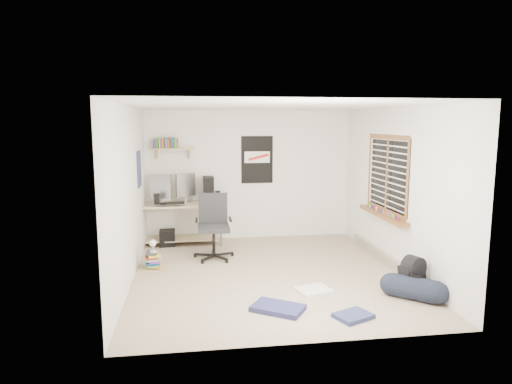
{
  "coord_description": "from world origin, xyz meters",
  "views": [
    {
      "loc": [
        -1.12,
        -6.56,
        2.26
      ],
      "look_at": [
        -0.12,
        0.47,
        1.18
      ],
      "focal_mm": 32.0,
      "sensor_mm": 36.0,
      "label": 1
    }
  ],
  "objects": [
    {
      "name": "duffel_bag",
      "position": [
        1.68,
        -1.28,
        0.14
      ],
      "size": [
        0.42,
        0.42,
        0.59
      ],
      "primitive_type": "cylinder",
      "rotation": [
        0.0,
        0.0,
        -0.73
      ],
      "color": "black",
      "rests_on": "floor"
    },
    {
      "name": "right_wall",
      "position": [
        2.0,
        0.0,
        1.25
      ],
      "size": [
        0.01,
        4.5,
        2.5
      ],
      "primitive_type": "cube",
      "color": "silver",
      "rests_on": "ground"
    },
    {
      "name": "backpack",
      "position": [
        1.75,
        -1.12,
        0.2
      ],
      "size": [
        0.39,
        0.35,
        0.42
      ],
      "primitive_type": "cube",
      "rotation": [
        0.0,
        0.0,
        0.39
      ],
      "color": "black",
      "rests_on": "floor"
    },
    {
      "name": "jeans_b",
      "position": [
        0.72,
        -1.72,
        0.03
      ],
      "size": [
        0.5,
        0.45,
        0.05
      ],
      "primitive_type": "cube",
      "rotation": [
        0.0,
        0.0,
        0.41
      ],
      "color": "navy",
      "rests_on": "floor"
    },
    {
      "name": "wall_shelf",
      "position": [
        -1.45,
        2.14,
        1.78
      ],
      "size": [
        0.8,
        0.22,
        0.24
      ],
      "primitive_type": "cube",
      "color": "tan",
      "rests_on": "back_wall"
    },
    {
      "name": "desk",
      "position": [
        -1.44,
        2.0,
        0.36
      ],
      "size": [
        1.8,
        0.81,
        0.82
      ],
      "primitive_type": "cube",
      "rotation": [
        0.0,
        0.0,
        -0.01
      ],
      "color": "beige",
      "rests_on": "floor"
    },
    {
      "name": "monitor_left",
      "position": [
        -1.69,
        1.82,
        1.04
      ],
      "size": [
        0.41,
        0.23,
        0.44
      ],
      "primitive_type": "cube",
      "rotation": [
        0.0,
        0.0,
        -0.33
      ],
      "color": "#949598",
      "rests_on": "desk"
    },
    {
      "name": "keyboard",
      "position": [
        -1.48,
        1.67,
        0.83
      ],
      "size": [
        0.46,
        0.21,
        0.02
      ],
      "primitive_type": "cube",
      "rotation": [
        0.0,
        0.0,
        0.14
      ],
      "color": "black",
      "rests_on": "desk"
    },
    {
      "name": "back_wall",
      "position": [
        0.0,
        2.25,
        1.25
      ],
      "size": [
        4.0,
        0.01,
        2.5
      ],
      "primitive_type": "cube",
      "color": "silver",
      "rests_on": "ground"
    },
    {
      "name": "pc_tower",
      "position": [
        -0.81,
        2.0,
        1.04
      ],
      "size": [
        0.21,
        0.42,
        0.44
      ],
      "primitive_type": "cube",
      "rotation": [
        0.0,
        0.0,
        -0.02
      ],
      "color": "black",
      "rests_on": "desk"
    },
    {
      "name": "speaker_left",
      "position": [
        -1.75,
        1.67,
        0.91
      ],
      "size": [
        0.11,
        0.11,
        0.19
      ],
      "primitive_type": "cube",
      "rotation": [
        0.0,
        0.0,
        0.19
      ],
      "color": "black",
      "rests_on": "desk"
    },
    {
      "name": "tshirt",
      "position": [
        0.48,
        -0.83,
        0.02
      ],
      "size": [
        0.53,
        0.48,
        0.04
      ],
      "primitive_type": "cube",
      "rotation": [
        0.0,
        0.0,
        0.29
      ],
      "color": "silver",
      "rests_on": "floor"
    },
    {
      "name": "book_stack",
      "position": [
        -1.75,
        0.48,
        0.15
      ],
      "size": [
        0.53,
        0.46,
        0.31
      ],
      "primitive_type": "cube",
      "rotation": [
        0.0,
        0.0,
        -0.21
      ],
      "color": "brown",
      "rests_on": "floor"
    },
    {
      "name": "window",
      "position": [
        1.95,
        0.3,
        1.45
      ],
      "size": [
        0.1,
        1.5,
        1.26
      ],
      "primitive_type": "cube",
      "color": "brown",
      "rests_on": "right_wall"
    },
    {
      "name": "floor",
      "position": [
        0.0,
        0.0,
        -0.01
      ],
      "size": [
        4.0,
        4.5,
        0.01
      ],
      "primitive_type": "cube",
      "color": "gray",
      "rests_on": "ground"
    },
    {
      "name": "subwoofer",
      "position": [
        -1.59,
        1.83,
        0.14
      ],
      "size": [
        0.28,
        0.28,
        0.31
      ],
      "primitive_type": "cube",
      "rotation": [
        0.0,
        0.0,
        0.02
      ],
      "color": "black",
      "rests_on": "floor"
    },
    {
      "name": "poster_left_wall",
      "position": [
        -1.99,
        1.2,
        1.5
      ],
      "size": [
        0.02,
        0.42,
        0.6
      ],
      "primitive_type": "cube",
      "color": "navy",
      "rests_on": "left_wall"
    },
    {
      "name": "monitor_right",
      "position": [
        -1.24,
        2.0,
        1.04
      ],
      "size": [
        0.39,
        0.29,
        0.44
      ],
      "primitive_type": "cube",
      "rotation": [
        0.0,
        0.0,
        0.53
      ],
      "color": "#A3A3A8",
      "rests_on": "desk"
    },
    {
      "name": "ceiling",
      "position": [
        0.0,
        0.0,
        2.5
      ],
      "size": [
        4.0,
        4.5,
        0.01
      ],
      "primitive_type": "cube",
      "color": "white",
      "rests_on": "ground"
    },
    {
      "name": "poster_back_wall",
      "position": [
        0.15,
        2.23,
        1.55
      ],
      "size": [
        0.62,
        0.03,
        0.92
      ],
      "primitive_type": "cube",
      "color": "black",
      "rests_on": "back_wall"
    },
    {
      "name": "speaker_right",
      "position": [
        -0.65,
        1.84,
        0.91
      ],
      "size": [
        0.1,
        0.1,
        0.19
      ],
      "primitive_type": "cube",
      "rotation": [
        0.0,
        0.0,
        0.01
      ],
      "color": "black",
      "rests_on": "desk"
    },
    {
      "name": "desk_lamp",
      "position": [
        -1.73,
        0.46,
        0.38
      ],
      "size": [
        0.14,
        0.21,
        0.2
      ],
      "primitive_type": "cube",
      "rotation": [
        0.0,
        0.0,
        0.14
      ],
      "color": "silver",
      "rests_on": "book_stack"
    },
    {
      "name": "baseboard_heater",
      "position": [
        1.96,
        0.3,
        0.09
      ],
      "size": [
        0.08,
        2.5,
        0.18
      ],
      "primitive_type": "cube",
      "color": "#B7B2A8",
      "rests_on": "floor"
    },
    {
      "name": "jeans_a",
      "position": [
        -0.11,
        -1.38,
        0.03
      ],
      "size": [
        0.72,
        0.66,
        0.07
      ],
      "primitive_type": "cube",
      "rotation": [
        0.0,
        0.0,
        -0.58
      ],
      "color": "navy",
      "rests_on": "floor"
    },
    {
      "name": "office_chair",
      "position": [
        -0.78,
        0.9,
        0.49
      ],
      "size": [
        0.72,
        0.72,
        1.09
      ],
      "primitive_type": "cube",
      "rotation": [
        0.0,
        0.0,
        -0.02
      ],
      "color": "#262629",
      "rests_on": "floor"
    },
    {
      "name": "left_wall",
      "position": [
        -2.0,
        0.0,
        1.25
      ],
      "size": [
        0.01,
        4.5,
        2.5
      ],
      "primitive_type": "cube",
      "color": "silver",
      "rests_on": "ground"
    }
  ]
}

